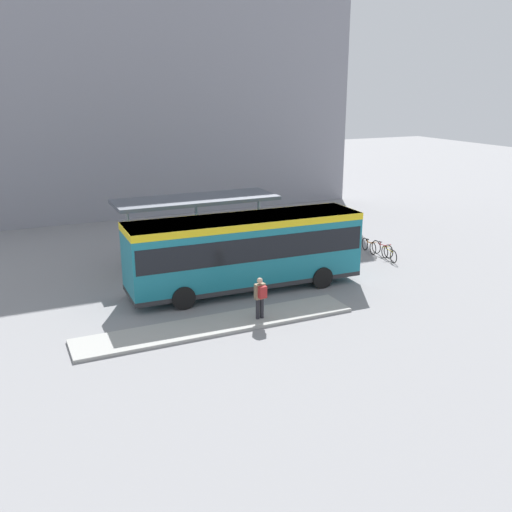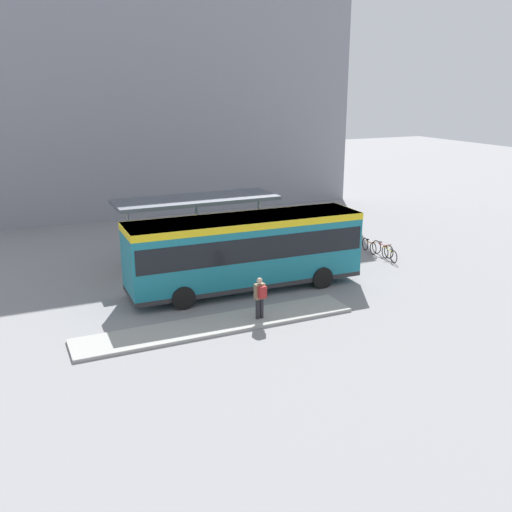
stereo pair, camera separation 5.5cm
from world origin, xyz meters
name	(u,v)px [view 1 (the left image)]	position (x,y,z in m)	size (l,w,h in m)	color
ground_plane	(245,289)	(0.00, 0.00, 0.00)	(120.00, 120.00, 0.00)	gray
curb_island	(218,325)	(-2.59, -3.31, 0.06)	(10.85, 1.80, 0.12)	#9E9E99
city_bus	(245,248)	(0.01, 0.00, 1.92)	(10.48, 2.86, 3.30)	#197284
pedestrian_waiting	(260,296)	(-0.95, -3.59, 1.07)	(0.42, 0.44, 1.65)	#232328
bicycle_yellow	(389,254)	(8.54, 0.86, 0.34)	(0.48, 1.57, 0.68)	black
bicycle_red	(382,249)	(8.74, 1.71, 0.38)	(0.48, 1.74, 0.75)	black
bicycle_orange	(369,246)	(8.49, 2.57, 0.36)	(0.48, 1.63, 0.71)	black
station_shelter	(196,201)	(-0.62, 4.73, 3.19)	(8.16, 2.81, 3.37)	#4C515B
station_building	(137,85)	(0.83, 21.81, 8.76)	(29.46, 11.41, 17.52)	gray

